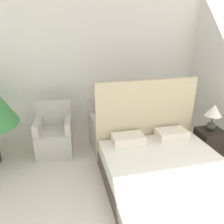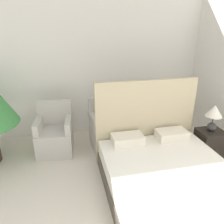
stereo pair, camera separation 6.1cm
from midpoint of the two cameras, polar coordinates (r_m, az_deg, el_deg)
wall_back at (r=4.65m, az=-6.81°, el=11.66°), size 10.00×0.06×2.90m
bed at (r=3.25m, az=15.19°, el=-16.36°), size 1.74×2.15×1.44m
armchair_near_window_left at (r=4.23m, az=-14.29°, el=-6.35°), size 0.69×0.66×0.95m
armchair_near_window_right at (r=4.30m, az=-0.70°, el=-5.17°), size 0.68×0.64×0.95m
nightstand at (r=4.31m, az=24.40°, el=-7.71°), size 0.43×0.39×0.54m
table_lamp at (r=4.08m, az=25.48°, el=-0.46°), size 0.28×0.28×0.47m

